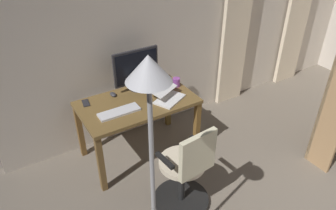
{
  "coord_description": "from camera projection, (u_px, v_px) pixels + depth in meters",
  "views": [
    {
      "loc": [
        2.53,
        0.17,
        2.58
      ],
      "look_at": [
        1.25,
        -1.92,
        1.0
      ],
      "focal_mm": 34.15,
      "sensor_mm": 36.0,
      "label": 1
    }
  ],
  "objects": [
    {
      "name": "computer_monitor",
      "position": [
        136.0,
        68.0,
        3.58
      ],
      "size": [
        0.54,
        0.18,
        0.48
      ],
      "color": "#232328",
      "rests_on": "desk"
    },
    {
      "name": "cell_phone_face_up",
      "position": [
        162.0,
        82.0,
        3.84
      ],
      "size": [
        0.07,
        0.15,
        0.01
      ],
      "primitive_type": "cube",
      "rotation": [
        0.0,
        0.0,
        0.04
      ],
      "color": "black",
      "rests_on": "desk"
    },
    {
      "name": "mug_tea",
      "position": [
        176.0,
        82.0,
        3.75
      ],
      "size": [
        0.13,
        0.09,
        0.1
      ],
      "color": "purple",
      "rests_on": "desk"
    },
    {
      "name": "laptop",
      "position": [
        166.0,
        95.0,
        3.5
      ],
      "size": [
        0.44,
        0.44,
        0.16
      ],
      "rotation": [
        0.0,
        0.0,
        0.45
      ],
      "color": "white",
      "rests_on": "desk"
    },
    {
      "name": "floor_lamp",
      "position": [
        151.0,
        130.0,
        1.83
      ],
      "size": [
        0.28,
        0.28,
        1.94
      ],
      "color": "black",
      "rests_on": "ground"
    },
    {
      "name": "curtain_right_panel",
      "position": [
        237.0,
        16.0,
        4.24
      ],
      "size": [
        0.44,
        0.06,
        2.56
      ],
      "primitive_type": "cube",
      "color": "beige",
      "rests_on": "ground"
    },
    {
      "name": "computer_keyboard",
      "position": [
        119.0,
        112.0,
        3.29
      ],
      "size": [
        0.44,
        0.15,
        0.02
      ],
      "primitive_type": "cube",
      "color": "silver",
      "rests_on": "desk"
    },
    {
      "name": "office_chair",
      "position": [
        186.0,
        172.0,
        2.96
      ],
      "size": [
        0.56,
        0.56,
        0.98
      ],
      "rotation": [
        0.0,
        0.0,
        3.23
      ],
      "color": "black",
      "rests_on": "ground"
    },
    {
      "name": "back_room_partition",
      "position": [
        206.0,
        8.0,
        4.03
      ],
      "size": [
        5.46,
        0.1,
        2.88
      ],
      "primitive_type": "cube",
      "color": "beige",
      "rests_on": "ground"
    },
    {
      "name": "computer_mouse",
      "position": [
        113.0,
        94.0,
        3.58
      ],
      "size": [
        0.06,
        0.1,
        0.04
      ],
      "primitive_type": "ellipsoid",
      "color": "#333338",
      "rests_on": "desk"
    },
    {
      "name": "curtain_left_panel",
      "position": [
        300.0,
        3.0,
        4.79
      ],
      "size": [
        0.46,
        0.06,
        2.56
      ],
      "primitive_type": "cube",
      "color": "beige",
      "rests_on": "ground"
    },
    {
      "name": "desk",
      "position": [
        138.0,
        109.0,
        3.54
      ],
      "size": [
        1.27,
        0.73,
        0.73
      ],
      "color": "brown",
      "rests_on": "ground"
    },
    {
      "name": "cell_phone_by_monitor",
      "position": [
        86.0,
        103.0,
        3.45
      ],
      "size": [
        0.09,
        0.15,
        0.01
      ],
      "primitive_type": "cube",
      "rotation": [
        0.0,
        0.0,
        -0.16
      ],
      "color": "#232328",
      "rests_on": "desk"
    }
  ]
}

